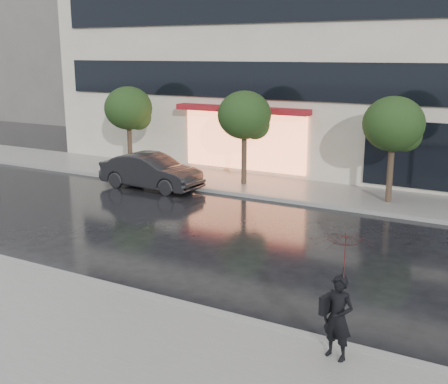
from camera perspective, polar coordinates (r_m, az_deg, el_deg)
The scene contains 11 objects.
ground at distance 13.97m, azimuth -6.05°, elevation -9.14°, with size 120.00×120.00×0.00m, color black.
sidewalk_near at distance 11.72m, azimuth -15.55°, elevation -14.04°, with size 60.00×4.50×0.12m, color slate.
sidewalk_far at distance 22.66m, azimuth 9.07°, elevation -0.02°, with size 60.00×3.50×0.12m, color slate.
curb_near at distance 13.21m, azimuth -8.60°, elevation -10.30°, with size 60.00×0.25×0.14m, color gray.
curb_far at distance 21.07m, azimuth 7.40°, elevation -1.00°, with size 60.00×0.25×0.14m, color gray.
bg_building_left at distance 50.89m, azimuth -15.40°, elevation 14.07°, with size 14.00×10.00×12.00m, color #59544F.
tree_far_west at distance 26.38m, azimuth -9.54°, elevation 8.23°, with size 2.20×2.20×3.99m.
tree_mid_west at distance 23.12m, azimuth 2.26°, elevation 7.63°, with size 2.20×2.20×3.99m.
tree_mid_east at distance 21.09m, azimuth 17.01°, elevation 6.43°, with size 2.20×2.20×3.99m.
parked_car at distance 23.27m, azimuth -7.42°, elevation 2.08°, with size 1.53×4.39×1.45m, color black.
pedestrian_with_umbrella at distance 10.03m, azimuth 11.91°, elevation -8.28°, with size 1.23×1.25×2.36m.
Camera 1 is at (7.53, -10.42, 5.46)m, focal length 45.00 mm.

